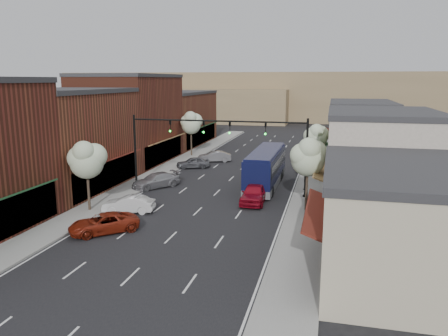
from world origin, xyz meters
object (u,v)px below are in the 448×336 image
Objects in this scene: lamp_post_near at (306,159)px; parked_car_b at (129,204)px; signal_mast_left at (158,141)px; red_hatchback at (255,193)px; signal_mast_right at (279,145)px; parked_car_e at (214,157)px; parked_car_d at (193,163)px; tree_left_far at (191,122)px; coach_bus at (266,167)px; parked_car_a at (104,223)px; tree_right_near at (308,156)px; tree_right_far at (316,136)px; tree_left_near at (87,159)px; lamp_post_far at (314,136)px; parked_car_c at (156,180)px.

lamp_post_near reaches higher than parked_car_b.
red_hatchback is (9.55, -2.47, -3.80)m from signal_mast_left.
signal_mast_right is 4.84m from red_hatchback.
parked_car_b is at bearing -22.20° from parked_car_e.
signal_mast_right is 1.00× the size of signal_mast_left.
signal_mast_left is 15.36m from parked_car_e.
signal_mast_left reaches higher than parked_car_d.
parked_car_d is (-13.39, 7.78, -2.34)m from lamp_post_near.
tree_left_far reaches higher than parked_car_d.
tree_left_far is 0.53× the size of coach_bus.
parked_car_d is at bearing 149.85° from lamp_post_near.
parked_car_a is 22.44m from parked_car_d.
signal_mast_left is 14.55m from tree_right_near.
parked_car_e is at bearing -38.00° from tree_left_far.
tree_right_near is at bearing -19.25° from red_hatchback.
lamp_post_near is (-0.55, -9.44, -0.99)m from tree_right_far.
lamp_post_near is at bearing 33.33° from tree_left_near.
parked_car_b is at bearing -23.92° from parked_car_d.
parked_car_a is 1.12× the size of parked_car_e.
tree_left_far is 30.55m from parked_car_a.
tree_left_far is at bearing 121.30° from red_hatchback.
parked_car_e is at bearing 123.67° from tree_right_near.
coach_bus is (12.20, -14.20, -2.76)m from tree_left_far.
signal_mast_left is at bearing -139.46° from tree_right_far.
coach_bus is (-4.40, 7.80, -2.60)m from tree_right_near.
tree_right_near is 1.34× the size of lamp_post_far.
tree_right_far is 1.17× the size of parked_car_a.
tree_right_near is at bearing 13.96° from parked_car_e.
tree_left_near reaches higher than red_hatchback.
parked_car_c is (-0.58, 0.48, -3.92)m from signal_mast_left.
tree_left_far is 9.02m from parked_car_d.
parked_car_b is at bearing 143.04° from parked_car_a.
tree_left_far is 1.38× the size of lamp_post_near.
lamp_post_far is (13.42, 20.00, -1.62)m from signal_mast_left.
signal_mast_right is 12.46m from parked_car_c.
tree_left_near is 4.75m from parked_car_b.
signal_mast_left is 4.00m from parked_car_c.
parked_car_a is at bearing -23.16° from parked_car_d.
parked_car_d is at bearing -36.86° from parked_car_e.
tree_right_near is 14.45m from parked_car_b.
coach_bus is 10.72m from parked_car_c.
tree_left_far is 1.53× the size of parked_car_b.
parked_car_d is (-11.21, 10.28, -3.96)m from signal_mast_right.
parked_car_c is (-10.13, 2.95, -0.13)m from red_hatchback.
red_hatchback is at bearing 21.04° from parked_car_c.
lamp_post_near is (2.18, 2.50, -1.62)m from signal_mast_right.
parked_car_b is at bearing -142.37° from lamp_post_near.
parked_car_d is (-13.94, -1.67, -3.33)m from tree_right_far.
red_hatchback is (-4.42, 1.58, -3.63)m from tree_right_near.
signal_mast_left is (-11.24, 0.00, 0.00)m from signal_mast_right.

